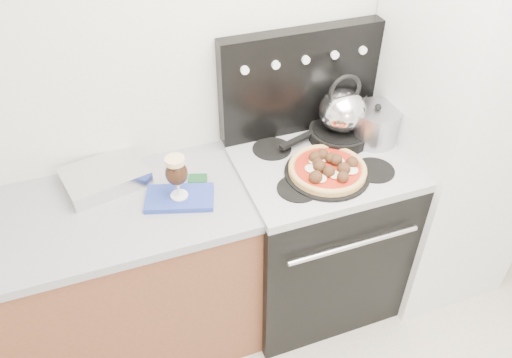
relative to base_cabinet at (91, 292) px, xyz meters
name	(u,v)px	position (x,y,z in m)	size (l,w,h in m)	color
room_shell	(446,252)	(1.02, -0.91, 0.82)	(3.52, 3.01, 2.52)	beige
base_cabinet	(91,292)	(0.00, 0.00, 0.00)	(1.45, 0.60, 0.86)	brown
countertop	(67,221)	(0.00, 0.00, 0.45)	(1.48, 0.63, 0.04)	#9696A1
stove_body	(314,235)	(1.10, -0.02, 0.01)	(0.76, 0.65, 0.88)	black
cooktop	(321,163)	(1.10, -0.02, 0.47)	(0.76, 0.65, 0.04)	#ADADB2
backguard	(300,82)	(1.10, 0.25, 0.74)	(0.76, 0.08, 0.50)	black
fridge	(457,127)	(1.80, -0.05, 0.52)	(0.64, 0.68, 1.90)	silver
foil_sheet	(105,177)	(0.18, 0.17, 0.50)	(0.33, 0.25, 0.07)	white
oven_mitt	(180,198)	(0.45, -0.05, 0.48)	(0.28, 0.16, 0.02)	#263A9D
beer_glass	(177,177)	(0.45, -0.05, 0.59)	(0.09, 0.09, 0.20)	black
pizza_pan	(327,173)	(1.08, -0.13, 0.50)	(0.37, 0.37, 0.01)	black
pizza	(328,168)	(1.08, -0.13, 0.53)	(0.33, 0.33, 0.05)	gold
skillet	(339,134)	(1.25, 0.10, 0.52)	(0.29, 0.29, 0.05)	black
tea_kettle	(343,108)	(1.25, 0.10, 0.66)	(0.22, 0.22, 0.24)	silver
stock_pot	(375,126)	(1.40, 0.03, 0.57)	(0.22, 0.22, 0.16)	#ADABB5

